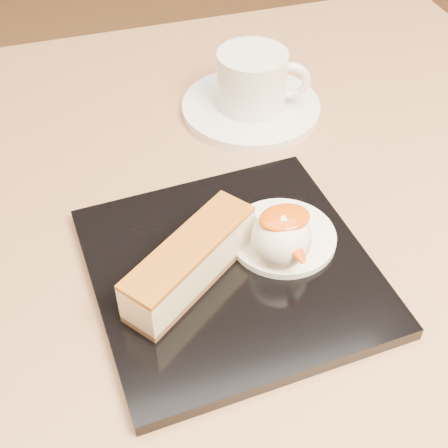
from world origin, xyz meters
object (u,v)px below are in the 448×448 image
object	(u,v)px
table	(239,336)
cheesecake	(190,262)
ice_cream_scoop	(282,238)
dessert_plate	(231,270)
saucer	(251,107)
coffee_cup	(254,78)

from	to	relation	value
table	cheesecake	size ratio (longest dim) A/B	6.58
ice_cream_scoop	dessert_plate	bearing A→B (deg)	172.87
dessert_plate	saucer	world-z (taller)	dessert_plate
dessert_plate	saucer	size ratio (longest dim) A/B	1.47
table	coffee_cup	size ratio (longest dim) A/B	8.33
dessert_plate	ice_cream_scoop	distance (m)	0.05
dessert_plate	table	bearing A→B (deg)	61.21
coffee_cup	ice_cream_scoop	bearing A→B (deg)	-82.36
ice_cream_scoop	saucer	xyz separation A→B (m)	(0.05, 0.22, -0.03)
table	coffee_cup	distance (m)	0.27
ice_cream_scoop	coffee_cup	bearing A→B (deg)	76.34
table	dessert_plate	xyz separation A→B (m)	(-0.02, -0.04, 0.16)
ice_cream_scoop	coffee_cup	distance (m)	0.23
cheesecake	coffee_cup	world-z (taller)	coffee_cup
table	saucer	bearing A→B (deg)	68.63
cheesecake	ice_cream_scoop	xyz separation A→B (m)	(0.07, 0.00, 0.00)
table	ice_cream_scoop	bearing A→B (deg)	-71.99
saucer	coffee_cup	distance (m)	0.04
dessert_plate	coffee_cup	xyz separation A→B (m)	(0.09, 0.22, 0.04)
ice_cream_scoop	saucer	size ratio (longest dim) A/B	0.32
table	cheesecake	xyz separation A→B (m)	(-0.06, -0.05, 0.19)
dessert_plate	cheesecake	xyz separation A→B (m)	(-0.03, -0.00, 0.03)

